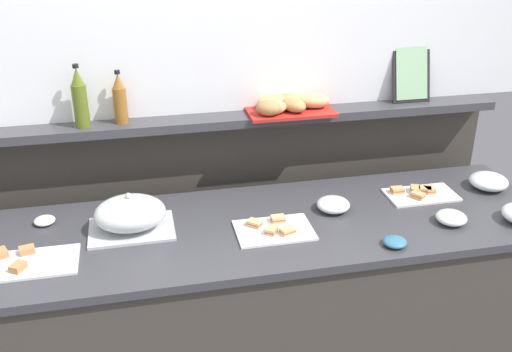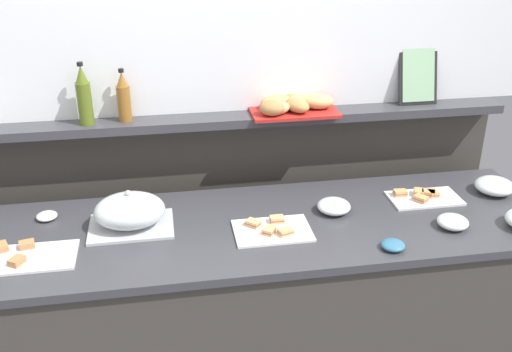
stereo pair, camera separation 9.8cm
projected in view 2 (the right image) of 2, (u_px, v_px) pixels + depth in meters
The scene contains 16 objects.
ground_plane at pixel (220, 317), 3.33m from camera, with size 12.00×12.00×0.00m, color #4C4C51.
buffet_counter at pixel (232, 318), 2.60m from camera, with size 2.72×0.72×0.93m.
back_ledge_unit at pixel (218, 221), 2.99m from camera, with size 2.76×0.22×1.26m.
sandwich_platter_rear at pixel (26, 257), 2.19m from camera, with size 0.35×0.20×0.04m.
sandwich_platter_front at pixel (272, 230), 2.36m from camera, with size 0.31×0.21×0.04m.
sandwich_platter_side at pixel (423, 197), 2.62m from camera, with size 0.31×0.18×0.04m.
serving_cloche at pixel (130, 212), 2.36m from camera, with size 0.34×0.24×0.17m.
glass_bowl_large at pixel (453, 222), 2.39m from camera, with size 0.13×0.13×0.05m.
glass_bowl_small at pixel (334, 207), 2.51m from camera, with size 0.14×0.14×0.06m.
glass_bowl_extra at pixel (494, 186), 2.67m from camera, with size 0.18×0.18×0.07m.
condiment_bowl_red at pixel (47, 216), 2.45m from camera, with size 0.09×0.09×0.03m, color silver.
condiment_bowl_teal at pixel (393, 245), 2.24m from camera, with size 0.09×0.09×0.03m, color teal.
vinegar_bottle_amber at pixel (124, 98), 2.57m from camera, with size 0.06×0.06×0.24m.
olive_oil_bottle at pixel (84, 97), 2.52m from camera, with size 0.06×0.06×0.28m.
bread_basket at pixel (290, 105), 2.70m from camera, with size 0.40×0.28×0.08m.
framed_picture at pixel (418, 73), 2.79m from camera, with size 0.19×0.09×0.29m.
Camera 2 is at (-0.24, -2.07, 2.15)m, focal length 41.15 mm.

